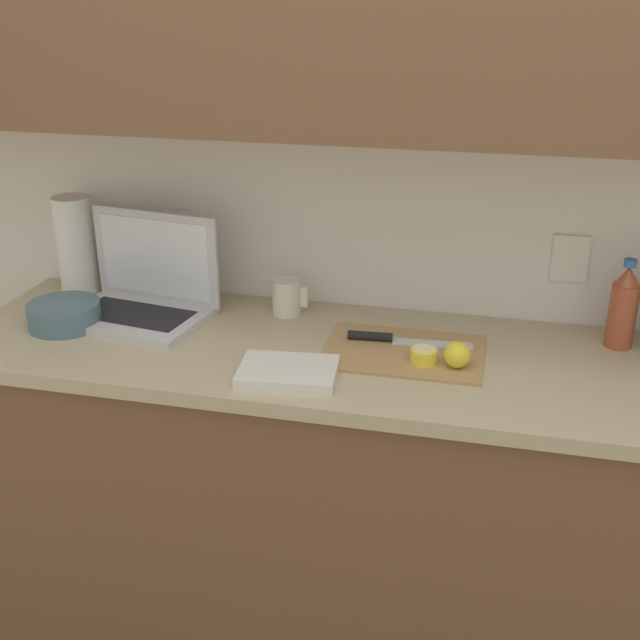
% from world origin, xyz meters
% --- Properties ---
extents(wall_back, '(5.20, 0.38, 2.60)m').
position_xyz_m(wall_back, '(-0.00, 0.22, 1.56)').
color(wall_back, white).
rests_on(wall_back, ground_plane).
extents(counter_unit, '(2.55, 0.59, 0.92)m').
position_xyz_m(counter_unit, '(0.02, 0.00, 0.47)').
color(counter_unit, brown).
rests_on(counter_unit, ground_plane).
extents(laptop, '(0.40, 0.30, 0.27)m').
position_xyz_m(laptop, '(-0.87, 0.10, 0.99)').
color(laptop, silver).
rests_on(laptop, counter_unit).
extents(cutting_board, '(0.38, 0.27, 0.01)m').
position_xyz_m(cutting_board, '(-0.16, 0.02, 0.93)').
color(cutting_board, tan).
rests_on(cutting_board, counter_unit).
extents(knife, '(0.31, 0.05, 0.02)m').
position_xyz_m(knife, '(-0.21, 0.06, 0.94)').
color(knife, silver).
rests_on(knife, cutting_board).
extents(lemon_half_cut, '(0.06, 0.06, 0.03)m').
position_xyz_m(lemon_half_cut, '(-0.11, -0.03, 0.95)').
color(lemon_half_cut, yellow).
rests_on(lemon_half_cut, cutting_board).
extents(lemon_whole_beside, '(0.06, 0.06, 0.06)m').
position_xyz_m(lemon_whole_beside, '(-0.03, -0.04, 0.96)').
color(lemon_whole_beside, yellow).
rests_on(lemon_whole_beside, cutting_board).
extents(bottle_oil_tall, '(0.07, 0.07, 0.22)m').
position_xyz_m(bottle_oil_tall, '(0.34, 0.18, 1.03)').
color(bottle_oil_tall, '#A34C2D').
rests_on(bottle_oil_tall, counter_unit).
extents(measuring_cup, '(0.10, 0.08, 0.10)m').
position_xyz_m(measuring_cup, '(-0.50, 0.19, 0.97)').
color(measuring_cup, silver).
rests_on(measuring_cup, counter_unit).
extents(bowl_white, '(0.18, 0.18, 0.06)m').
position_xyz_m(bowl_white, '(-1.04, -0.02, 0.96)').
color(bowl_white, slate).
rests_on(bowl_white, counter_unit).
extents(paper_towel_roll, '(0.10, 0.10, 0.28)m').
position_xyz_m(paper_towel_roll, '(-1.12, 0.21, 1.06)').
color(paper_towel_roll, white).
rests_on(paper_towel_roll, counter_unit).
extents(dish_towel, '(0.24, 0.18, 0.02)m').
position_xyz_m(dish_towel, '(-0.40, -0.16, 0.94)').
color(dish_towel, silver).
rests_on(dish_towel, counter_unit).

